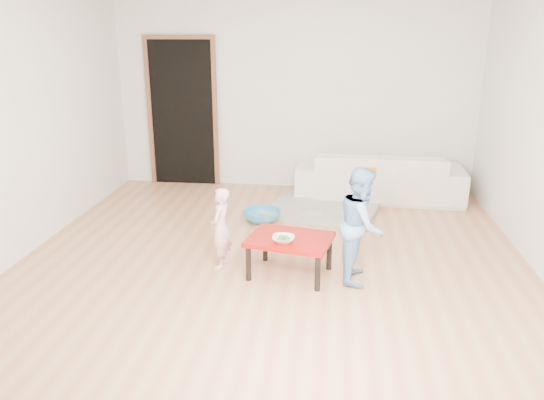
% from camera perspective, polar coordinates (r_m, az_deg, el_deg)
% --- Properties ---
extents(floor, '(5.00, 5.00, 0.01)m').
position_cam_1_polar(floor, '(5.42, 0.25, -5.90)').
color(floor, '#B6744E').
rests_on(floor, ground).
extents(back_wall, '(5.00, 0.02, 2.60)m').
position_cam_1_polar(back_wall, '(7.50, 2.44, 11.14)').
color(back_wall, silver).
rests_on(back_wall, floor).
extents(left_wall, '(0.02, 5.00, 2.60)m').
position_cam_1_polar(left_wall, '(5.86, -25.05, 7.54)').
color(left_wall, silver).
rests_on(left_wall, floor).
extents(doorway, '(1.02, 0.08, 2.11)m').
position_cam_1_polar(doorway, '(7.80, -9.56, 9.14)').
color(doorway, brown).
rests_on(doorway, back_wall).
extents(sofa, '(2.22, 0.92, 0.64)m').
position_cam_1_polar(sofa, '(7.25, 11.40, 2.65)').
color(sofa, silver).
rests_on(sofa, floor).
extents(cushion, '(0.45, 0.42, 0.11)m').
position_cam_1_polar(cushion, '(6.95, 9.58, 3.42)').
color(cushion, orange).
rests_on(cushion, sofa).
extents(red_table, '(0.84, 0.70, 0.37)m').
position_cam_1_polar(red_table, '(4.93, 1.92, -6.05)').
color(red_table, '#990D08').
rests_on(red_table, floor).
extents(bowl, '(0.20, 0.20, 0.05)m').
position_cam_1_polar(bowl, '(4.76, 1.23, -4.22)').
color(bowl, white).
rests_on(bowl, red_table).
extents(broccoli, '(0.12, 0.12, 0.06)m').
position_cam_1_polar(broccoli, '(4.76, 1.23, -4.18)').
color(broccoli, '#2D5919').
rests_on(broccoli, red_table).
extents(child_pink, '(0.22, 0.31, 0.79)m').
position_cam_1_polar(child_pink, '(5.04, -5.55, -3.04)').
color(child_pink, pink).
rests_on(child_pink, floor).
extents(child_blue, '(0.45, 0.55, 1.05)m').
position_cam_1_polar(child_blue, '(4.80, 9.61, -2.64)').
color(child_blue, '#569BC7').
rests_on(child_blue, floor).
extents(basin, '(0.44, 0.44, 0.14)m').
position_cam_1_polar(basin, '(6.31, -1.09, -1.70)').
color(basin, teal).
rests_on(basin, floor).
extents(blanket, '(1.52, 1.36, 0.06)m').
position_cam_1_polar(blanket, '(6.69, 5.54, -0.93)').
color(blanket, '#9D9B8A').
rests_on(blanket, floor).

